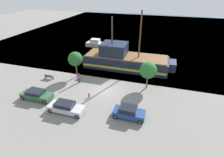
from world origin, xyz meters
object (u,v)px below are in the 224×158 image
Objects in this scene: bench_promenade_east at (49,77)px; pirate_ship at (124,59)px; pedestrian_walking_near at (79,78)px; parked_car_curb_mid at (66,107)px; parked_car_curb_rear at (129,112)px; parked_car_curb_front at (37,95)px; fire_hydrant at (89,95)px; moored_boat_dockside at (97,44)px.

pirate_ship is at bearing 36.32° from bench_promenade_east.
bench_promenade_east is 0.92× the size of pedestrian_walking_near.
parked_car_curb_mid is 1.20× the size of parked_car_curb_rear.
parked_car_curb_rear is at bearing -74.56° from pirate_ship.
parked_car_curb_front reaches higher than fire_hydrant.
bench_promenade_east is at bearing 136.31° from parked_car_curb_mid.
bench_promenade_east is at bearing 160.24° from fire_hydrant.
pirate_ship reaches higher than pedestrian_walking_near.
parked_car_curb_rear is (8.38, 1.38, 0.03)m from parked_car_curb_mid.
parked_car_curb_front is at bearing 179.73° from parked_car_curb_rear.
pirate_ship is at bearing 75.30° from parked_car_curb_mid.
parked_car_curb_mid is 8.49m from parked_car_curb_rear.
bench_promenade_east is (-16.15, 6.04, -0.33)m from parked_car_curb_rear.
moored_boat_dockside is at bearing 119.15° from parked_car_curb_rear.
parked_car_curb_rear is 5.35× the size of fire_hydrant.
pirate_ship is 15.00m from bench_promenade_east.
pedestrian_walking_near is at bearing -77.69° from moored_boat_dockside.
pedestrian_walking_near is (4.28, -19.59, 0.12)m from moored_boat_dockside.
parked_car_curb_mid is (5.76, -1.45, -0.00)m from parked_car_curb_front.
parked_car_curb_mid reaches higher than bench_promenade_east.
moored_boat_dockside is (-10.41, 11.15, -1.00)m from pirate_ship.
parked_car_curb_front is at bearing -121.39° from pedestrian_walking_near.
bench_promenade_east is at bearing -143.68° from pirate_ship.
parked_car_curb_rear is at bearing -0.27° from parked_car_curb_front.
bench_promenade_east is 5.93m from pedestrian_walking_near.
pedestrian_walking_near is at bearing 103.44° from parked_car_curb_mid.
parked_car_curb_front is (-10.02, -14.82, -1.03)m from pirate_ship.
parked_car_curb_mid is 10.75m from bench_promenade_east.
fire_hydrant is at bearing 19.41° from parked_car_curb_front.
parked_car_curb_front is 2.73× the size of pedestrian_walking_near.
pedestrian_walking_near reaches higher than fire_hydrant.
fire_hydrant is at bearing -71.62° from moored_boat_dockside.
pirate_ship is 4.42× the size of parked_car_curb_rear.
pedestrian_walking_near is at bearing -126.00° from pirate_ship.
parked_car_curb_rear is at bearing -20.51° from bench_promenade_east.
fire_hydrant is at bearing 68.20° from parked_car_curb_mid.
pedestrian_walking_near is at bearing 3.89° from bench_promenade_east.
parked_car_curb_mid is at bearing -111.80° from fire_hydrant.
parked_car_curb_rear reaches higher than parked_car_curb_front.
parked_car_curb_mid is (6.14, -27.41, -0.03)m from moored_boat_dockside.
parked_car_curb_rear is at bearing -60.85° from moored_boat_dockside.
pedestrian_walking_near is (5.90, 0.40, 0.46)m from bench_promenade_east.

